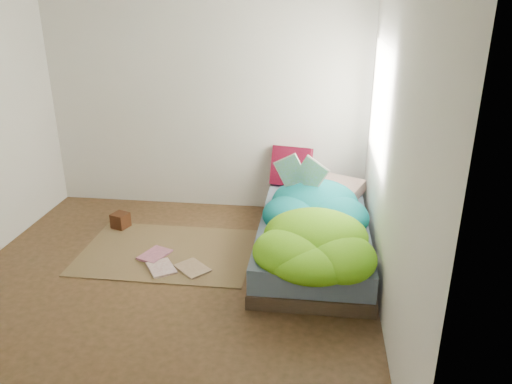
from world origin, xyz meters
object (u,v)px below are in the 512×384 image
at_px(pillow_magenta, 291,166).
at_px(floor_book_a, 150,271).
at_px(bed, 313,237).
at_px(wooden_box, 120,220).
at_px(open_book, 301,163).
at_px(floor_book_b, 146,252).

relative_size(pillow_magenta, floor_book_a, 1.47).
bearing_deg(bed, pillow_magenta, 106.85).
relative_size(bed, wooden_box, 13.02).
distance_m(open_book, wooden_box, 1.99).
distance_m(pillow_magenta, floor_book_b, 1.79).
xyz_separation_m(open_book, wooden_box, (-1.85, 0.04, -0.72)).
height_order(bed, open_book, open_book).
distance_m(wooden_box, floor_book_b, 0.69).
bearing_deg(wooden_box, bed, -8.06).
bearing_deg(floor_book_b, bed, 30.15).
distance_m(floor_book_a, floor_book_b, 0.35).
xyz_separation_m(wooden_box, floor_book_a, (0.59, -0.84, -0.07)).
relative_size(open_book, wooden_box, 2.80).
relative_size(pillow_magenta, wooden_box, 2.74).
distance_m(pillow_magenta, open_book, 0.71).
height_order(bed, floor_book_a, bed).
height_order(open_book, floor_book_b, open_book).
height_order(bed, wooden_box, bed).
relative_size(wooden_box, floor_book_b, 0.54).
bearing_deg(bed, floor_book_a, -158.47).
relative_size(open_book, floor_book_b, 1.50).
relative_size(pillow_magenta, open_book, 0.98).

